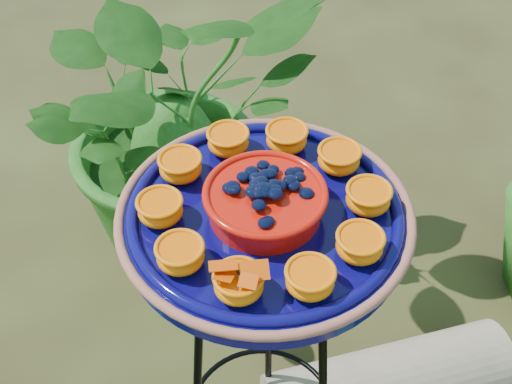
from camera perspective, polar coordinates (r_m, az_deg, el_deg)
tripod_stand at (r=1.47m, az=0.58°, el=-12.73°), size 0.36×0.38×0.92m
feeder_dish at (r=1.16m, az=0.72°, el=-1.77°), size 0.51×0.51×0.11m
shrub_back_left at (r=2.13m, az=-6.77°, el=6.02°), size 1.15×1.14×0.97m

